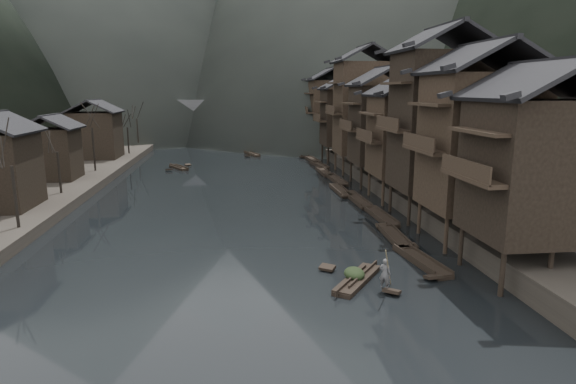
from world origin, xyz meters
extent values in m
plane|color=black|center=(0.00, 0.00, 0.00)|extent=(300.00, 300.00, 0.00)
cube|color=#2D2823|center=(35.00, 40.00, 0.90)|extent=(40.00, 200.00, 1.80)
cylinder|color=black|center=(14.20, -10.40, 1.30)|extent=(0.30, 0.30, 2.90)
cylinder|color=black|center=(14.20, -5.60, 1.30)|extent=(0.30, 0.30, 2.90)
cylinder|color=black|center=(16.95, -10.40, 1.30)|extent=(0.30, 0.30, 2.90)
cylinder|color=black|center=(16.95, -5.60, 1.30)|extent=(0.30, 0.30, 2.90)
cube|color=black|center=(17.30, -8.00, 6.54)|extent=(7.00, 6.00, 7.89)
cube|color=black|center=(13.30, -8.00, 6.15)|extent=(1.20, 5.70, 0.25)
cylinder|color=black|center=(14.20, -3.40, 1.30)|extent=(0.30, 0.30, 2.90)
cylinder|color=black|center=(14.20, 1.40, 1.30)|extent=(0.30, 0.30, 2.90)
cylinder|color=black|center=(16.95, -3.40, 1.30)|extent=(0.30, 0.30, 2.90)
cylinder|color=black|center=(16.95, 1.40, 1.30)|extent=(0.30, 0.30, 2.90)
cube|color=black|center=(17.30, -1.00, 7.37)|extent=(7.00, 6.00, 9.53)
cube|color=black|center=(13.30, -1.00, 6.89)|extent=(1.20, 5.70, 0.25)
cylinder|color=black|center=(14.20, 3.60, 1.30)|extent=(0.30, 0.30, 2.90)
cylinder|color=black|center=(14.20, 8.40, 1.30)|extent=(0.30, 0.30, 2.90)
cylinder|color=black|center=(16.95, 3.60, 1.30)|extent=(0.30, 0.30, 2.90)
cylinder|color=black|center=(16.95, 8.40, 1.30)|extent=(0.30, 0.30, 2.90)
cube|color=black|center=(17.30, 6.00, 8.34)|extent=(7.00, 6.00, 11.48)
cube|color=black|center=(13.30, 6.00, 7.77)|extent=(1.20, 5.70, 0.25)
cylinder|color=black|center=(14.20, 10.60, 1.30)|extent=(0.30, 0.30, 2.90)
cylinder|color=black|center=(14.20, 15.40, 1.30)|extent=(0.30, 0.30, 2.90)
cylinder|color=black|center=(16.95, 10.60, 1.30)|extent=(0.30, 0.30, 2.90)
cylinder|color=black|center=(16.95, 15.40, 1.30)|extent=(0.30, 0.30, 2.90)
cube|color=black|center=(17.30, 13.00, 6.53)|extent=(7.00, 6.00, 7.87)
cube|color=black|center=(13.30, 13.00, 6.14)|extent=(1.20, 5.70, 0.25)
cylinder|color=black|center=(14.20, 18.60, 1.30)|extent=(0.30, 0.30, 2.90)
cylinder|color=black|center=(14.20, 23.40, 1.30)|extent=(0.30, 0.30, 2.90)
cylinder|color=black|center=(16.95, 18.60, 1.30)|extent=(0.30, 0.30, 2.90)
cylinder|color=black|center=(16.95, 23.40, 1.30)|extent=(0.30, 0.30, 2.90)
cube|color=black|center=(17.30, 21.00, 7.04)|extent=(7.00, 6.00, 8.88)
cube|color=black|center=(13.30, 21.00, 6.59)|extent=(1.20, 5.70, 0.25)
cylinder|color=black|center=(14.20, 27.60, 1.30)|extent=(0.30, 0.30, 2.90)
cylinder|color=black|center=(14.20, 32.40, 1.30)|extent=(0.30, 0.30, 2.90)
cylinder|color=black|center=(16.95, 27.60, 1.30)|extent=(0.30, 0.30, 2.90)
cylinder|color=black|center=(16.95, 32.40, 1.30)|extent=(0.30, 0.30, 2.90)
cube|color=black|center=(17.30, 30.00, 8.58)|extent=(7.00, 6.00, 11.95)
cube|color=black|center=(13.30, 30.00, 7.98)|extent=(1.20, 5.70, 0.25)
cylinder|color=black|center=(14.20, 37.60, 1.30)|extent=(0.30, 0.30, 2.90)
cylinder|color=black|center=(14.20, 42.40, 1.30)|extent=(0.30, 0.30, 2.90)
cylinder|color=black|center=(16.95, 37.60, 1.30)|extent=(0.30, 0.30, 2.90)
cylinder|color=black|center=(16.95, 42.40, 1.30)|extent=(0.30, 0.30, 2.90)
cube|color=black|center=(17.30, 40.00, 6.85)|extent=(7.00, 6.00, 8.50)
cube|color=black|center=(13.30, 40.00, 6.42)|extent=(1.20, 5.70, 0.25)
cylinder|color=black|center=(14.20, 49.60, 1.30)|extent=(0.30, 0.30, 2.90)
cylinder|color=black|center=(14.20, 54.40, 1.30)|extent=(0.30, 0.30, 2.90)
cylinder|color=black|center=(16.95, 49.60, 1.30)|extent=(0.30, 0.30, 2.90)
cylinder|color=black|center=(16.95, 54.40, 1.30)|extent=(0.30, 0.30, 2.90)
cube|color=black|center=(17.30, 52.00, 7.62)|extent=(7.00, 6.00, 10.04)
cube|color=black|center=(13.30, 52.00, 7.12)|extent=(1.20, 5.70, 0.25)
cube|color=black|center=(-20.50, 24.00, 4.10)|extent=(5.00, 5.00, 5.80)
cube|color=black|center=(-20.50, 42.00, 4.60)|extent=(6.50, 6.50, 6.80)
cylinder|color=black|center=(-17.00, 3.35, 3.52)|extent=(0.24, 0.24, 4.64)
cylinder|color=black|center=(-17.00, 15.89, 3.26)|extent=(0.24, 0.24, 4.11)
cylinder|color=black|center=(-17.00, 29.61, 3.91)|extent=(0.24, 0.24, 5.42)
cylinder|color=black|center=(-17.00, 46.73, 3.28)|extent=(0.24, 0.24, 4.17)
cylinder|color=black|center=(-17.00, 58.89, 3.65)|extent=(0.24, 0.24, 4.90)
cube|color=black|center=(11.83, -5.03, 0.15)|extent=(1.88, 6.04, 0.30)
cube|color=black|center=(11.83, -5.03, 0.33)|extent=(1.92, 5.93, 0.10)
cube|color=black|center=(12.21, -2.21, 0.29)|extent=(1.02, 0.85, 0.32)
cube|color=black|center=(11.45, -7.86, 0.29)|extent=(1.02, 0.85, 0.32)
cube|color=black|center=(11.83, 0.16, 0.15)|extent=(1.32, 5.91, 0.30)
cube|color=black|center=(11.83, 0.16, 0.33)|extent=(1.37, 5.79, 0.10)
cube|color=black|center=(11.73, 2.98, 0.29)|extent=(0.96, 0.76, 0.32)
cube|color=black|center=(11.94, -2.65, 0.29)|extent=(0.96, 0.76, 0.32)
cube|color=black|center=(12.61, 6.03, 0.15)|extent=(1.36, 6.38, 0.30)
cube|color=black|center=(12.61, 6.03, 0.33)|extent=(1.41, 6.25, 0.10)
cube|color=black|center=(12.73, 9.07, 0.29)|extent=(0.97, 0.82, 0.33)
cube|color=black|center=(12.48, 2.99, 0.29)|extent=(0.97, 0.82, 0.33)
cube|color=black|center=(12.25, 12.64, 0.15)|extent=(1.26, 6.93, 0.30)
cube|color=black|center=(12.25, 12.64, 0.33)|extent=(1.32, 6.79, 0.10)
cube|color=black|center=(12.33, 15.96, 0.29)|extent=(0.96, 0.87, 0.35)
cube|color=black|center=(12.17, 9.33, 0.29)|extent=(0.96, 0.87, 0.35)
cube|color=black|center=(11.51, 17.33, 0.15)|extent=(1.23, 6.22, 0.30)
cube|color=black|center=(11.51, 17.33, 0.33)|extent=(1.28, 6.10, 0.10)
cube|color=black|center=(11.57, 20.30, 0.29)|extent=(0.95, 0.78, 0.33)
cube|color=black|center=(11.44, 14.35, 0.29)|extent=(0.95, 0.78, 0.33)
cube|color=black|center=(12.45, 23.77, 0.15)|extent=(1.44, 7.45, 0.30)
cube|color=black|center=(12.45, 23.77, 0.33)|extent=(1.49, 7.30, 0.10)
cube|color=black|center=(12.62, 27.32, 0.29)|extent=(0.98, 0.95, 0.36)
cube|color=black|center=(12.29, 20.22, 0.29)|extent=(0.98, 0.95, 0.36)
cube|color=black|center=(12.01, 29.56, 0.15)|extent=(1.21, 6.33, 0.30)
cube|color=black|center=(12.01, 29.56, 0.33)|extent=(1.26, 6.21, 0.10)
cube|color=black|center=(12.07, 32.59, 0.29)|extent=(0.95, 0.79, 0.33)
cube|color=black|center=(11.96, 26.53, 0.29)|extent=(0.95, 0.79, 0.33)
cube|color=black|center=(12.46, 35.46, 0.15)|extent=(1.92, 6.43, 0.30)
cube|color=black|center=(12.46, 35.46, 0.33)|extent=(1.95, 6.31, 0.10)
cube|color=black|center=(12.86, 38.48, 0.29)|extent=(1.03, 0.90, 0.33)
cube|color=black|center=(12.06, 32.44, 0.29)|extent=(1.03, 0.90, 0.33)
cube|color=black|center=(12.37, 41.01, 0.15)|extent=(1.61, 6.70, 0.30)
cube|color=black|center=(12.37, 41.01, 0.33)|extent=(1.65, 6.57, 0.10)
cube|color=black|center=(12.62, 44.19, 0.29)|extent=(1.00, 0.89, 0.34)
cube|color=black|center=(12.13, 37.84, 0.29)|extent=(1.00, 0.89, 0.34)
cube|color=black|center=(11.51, 47.31, 0.15)|extent=(1.70, 6.15, 0.30)
cube|color=black|center=(11.51, 47.31, 0.33)|extent=(1.74, 6.03, 0.10)
cube|color=black|center=(11.80, 50.21, 0.29)|extent=(1.00, 0.84, 0.33)
cube|color=black|center=(11.22, 44.42, 0.29)|extent=(1.00, 0.84, 0.33)
cube|color=black|center=(11.89, 54.78, 0.15)|extent=(2.03, 6.90, 0.30)
cube|color=black|center=(11.89, 54.78, 0.33)|extent=(2.06, 6.77, 0.10)
cube|color=black|center=(11.44, 58.01, 0.29)|extent=(1.04, 0.96, 0.35)
cube|color=black|center=(12.34, 51.54, 0.29)|extent=(1.04, 0.96, 0.35)
cube|color=black|center=(12.46, 60.02, 0.15)|extent=(1.52, 6.33, 0.30)
cube|color=black|center=(12.46, 60.02, 0.33)|extent=(1.56, 6.21, 0.10)
cube|color=black|center=(12.66, 63.03, 0.29)|extent=(0.98, 0.83, 0.33)
cube|color=black|center=(12.26, 57.02, 0.29)|extent=(0.98, 0.83, 0.33)
cube|color=black|center=(-7.87, 35.91, 0.15)|extent=(3.19, 4.73, 0.30)
cube|color=black|center=(-7.87, 35.91, 0.33)|extent=(3.18, 4.66, 0.10)
cube|color=black|center=(-6.76, 37.94, 0.29)|extent=(1.04, 0.94, 0.30)
cube|color=black|center=(-8.97, 33.87, 0.29)|extent=(1.04, 0.94, 0.30)
cube|color=black|center=(3.15, 49.30, 0.15)|extent=(2.74, 5.63, 0.30)
cube|color=black|center=(3.15, 49.30, 0.33)|extent=(2.75, 5.54, 0.10)
cube|color=black|center=(4.01, 51.84, 0.29)|extent=(1.03, 0.93, 0.32)
cube|color=black|center=(2.29, 46.75, 0.29)|extent=(1.03, 0.93, 0.32)
cube|color=#4C4C4F|center=(0.00, 72.00, 7.20)|extent=(40.00, 6.00, 1.60)
cube|color=#4C4C4F|center=(0.00, 69.30, 8.50)|extent=(40.00, 0.50, 1.00)
cube|color=#4C4C4F|center=(0.00, 74.70, 8.50)|extent=(40.00, 0.50, 1.00)
cube|color=#4C4C4F|center=(-14.00, 72.00, 3.20)|extent=(3.20, 6.00, 6.40)
cube|color=#4C4C4F|center=(-4.50, 72.00, 3.20)|extent=(3.20, 6.00, 6.40)
cube|color=#4C4C4F|center=(4.50, 72.00, 3.20)|extent=(3.20, 6.00, 6.40)
cube|color=#4C4C4F|center=(14.00, 72.00, 3.20)|extent=(3.20, 6.00, 6.40)
cube|color=black|center=(6.95, -7.61, 0.15)|extent=(3.82, 4.73, 0.30)
cube|color=black|center=(6.95, -7.61, 0.33)|extent=(3.81, 4.68, 0.10)
cube|color=black|center=(5.54, -5.65, 0.29)|extent=(1.12, 1.05, 0.30)
cube|color=black|center=(8.36, -9.57, 0.29)|extent=(1.12, 1.05, 0.30)
ellipsoid|color=black|center=(6.80, -7.40, 0.80)|extent=(1.20, 1.58, 0.72)
imported|color=#545456|center=(8.06, -9.16, 1.32)|extent=(0.77, 0.71, 1.76)
cylinder|color=#8C7A51|center=(8.26, -9.16, 3.83)|extent=(1.39, 2.68, 3.25)
camera|label=1|loc=(-0.13, -33.39, 11.01)|focal=30.00mm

